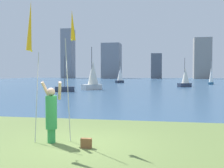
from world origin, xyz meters
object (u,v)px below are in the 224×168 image
at_px(sailboat_5, 93,76).
at_px(kite_flag_right, 72,30).
at_px(sailboat_1, 65,89).
at_px(sailboat_4, 211,77).
at_px(sailboat_2, 120,74).
at_px(kite_flag_left, 30,28).
at_px(sailboat_6, 185,78).
at_px(person, 51,113).
at_px(bag, 86,143).

bearing_deg(sailboat_5, kite_flag_right, -76.94).
distance_m(sailboat_1, sailboat_4, 32.61).
height_order(sailboat_1, sailboat_4, sailboat_4).
bearing_deg(sailboat_1, sailboat_2, 86.64).
xyz_separation_m(sailboat_1, sailboat_4, (20.26, 25.53, 1.15)).
relative_size(kite_flag_left, sailboat_2, 0.89).
xyz_separation_m(kite_flag_right, sailboat_2, (-6.44, 51.88, -1.58)).
height_order(kite_flag_right, sailboat_2, sailboat_2).
xyz_separation_m(kite_flag_right, sailboat_6, (6.30, 35.75, -2.07)).
height_order(person, sailboat_6, sailboat_6).
height_order(kite_flag_left, sailboat_2, sailboat_2).
bearing_deg(sailboat_6, sailboat_5, -142.45).
relative_size(kite_flag_left, sailboat_6, 0.94).
relative_size(kite_flag_right, sailboat_2, 0.86).
relative_size(sailboat_1, sailboat_2, 0.86).
distance_m(bag, sailboat_6, 37.10).
distance_m(person, sailboat_5, 27.33).
bearing_deg(kite_flag_left, sailboat_4, 74.78).
bearing_deg(sailboat_5, sailboat_1, -114.78).
bearing_deg(person, kite_flag_left, -146.68).
xyz_separation_m(kite_flag_left, sailboat_5, (-5.08, 27.05, -1.66)).
relative_size(sailboat_5, sailboat_6, 1.22).
height_order(bag, sailboat_6, sailboat_6).
bearing_deg(kite_flag_right, sailboat_5, 103.06).
height_order(person, sailboat_4, sailboat_4).
relative_size(kite_flag_right, bag, 13.40).
bearing_deg(sailboat_5, sailboat_6, 37.55).
bearing_deg(sailboat_1, person, -70.81).
bearing_deg(kite_flag_left, sailboat_6, 78.70).
xyz_separation_m(bag, sailboat_2, (-7.14, 52.79, 1.78)).
distance_m(person, sailboat_4, 49.30).
xyz_separation_m(kite_flag_right, sailboat_5, (-6.09, 26.23, -1.73)).
relative_size(sailboat_4, sailboat_6, 0.99).
height_order(bag, sailboat_2, sailboat_2).
bearing_deg(sailboat_2, kite_flag_right, -82.93).
height_order(kite_flag_right, sailboat_1, kite_flag_right).
bearing_deg(kite_flag_left, sailboat_2, 95.88).
bearing_deg(kite_flag_left, bag, -3.02).
bearing_deg(person, sailboat_2, 98.29).
relative_size(bag, sailboat_1, 0.08).
relative_size(kite_flag_left, kite_flag_right, 1.03).
xyz_separation_m(kite_flag_left, bag, (1.72, -0.09, -3.30)).
bearing_deg(kite_flag_right, sailboat_4, 75.67).
xyz_separation_m(sailboat_4, sailboat_5, (-18.13, -20.93, 0.28)).
relative_size(bag, sailboat_5, 0.06).
height_order(sailboat_1, sailboat_5, sailboat_5).
xyz_separation_m(kite_flag_left, sailboat_2, (-5.43, 52.70, -1.52)).
bearing_deg(bag, kite_flag_left, 176.98).
relative_size(person, kite_flag_left, 0.44).
bearing_deg(sailboat_1, sailboat_5, 65.22).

